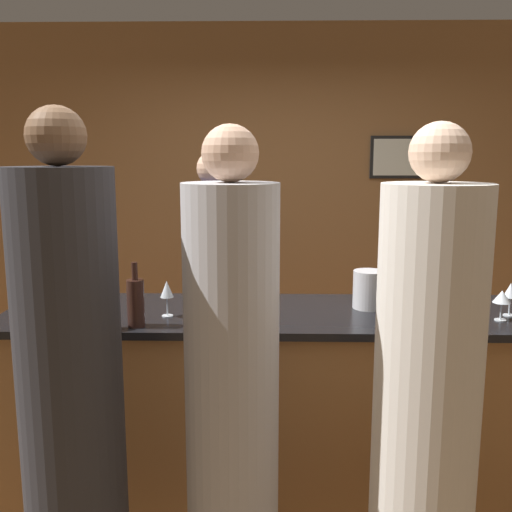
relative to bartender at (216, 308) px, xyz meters
The scene contains 13 objects.
ground_plane 1.21m from the bartender, 60.36° to the right, with size 14.00×14.00×0.00m, color brown.
back_wall 1.50m from the bartender, 71.74° to the left, with size 8.00×0.08×2.80m.
bar_counter 0.93m from the bartender, 60.36° to the right, with size 2.74×0.70×1.03m.
bartender is the anchor object (origin of this frame).
guest_0 1.49m from the bartender, 82.62° to the right, with size 0.34×0.34×1.86m.
guest_1 1.57m from the bartender, 103.71° to the right, with size 0.36×0.36×1.92m.
guest_2 1.79m from the bartender, 61.45° to the right, with size 0.36×0.36×1.86m.
wine_bottle_0 1.09m from the bartender, 103.87° to the right, with size 0.08×0.08×0.28m.
ice_bucket 1.10m from the bartender, 40.55° to the right, with size 0.16×0.16×0.18m.
wine_glass_1 1.68m from the bartender, 29.75° to the right, with size 0.06×0.06×0.16m.
wine_glass_2 1.18m from the bartender, 109.35° to the right, with size 0.07×0.07×0.17m.
wine_glass_3 0.93m from the bartender, 99.51° to the right, with size 0.06×0.06×0.17m.
wine_glass_4 1.66m from the bartender, 33.35° to the right, with size 0.08×0.08×0.14m.
Camera 1 is at (-0.12, -2.64, 1.75)m, focal length 40.00 mm.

